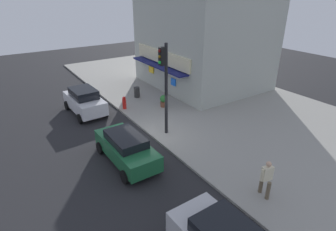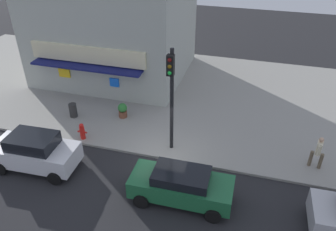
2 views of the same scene
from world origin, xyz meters
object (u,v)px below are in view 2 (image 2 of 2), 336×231
pedestrian (318,151)px  parked_car_green (181,185)px  potted_plant_by_doorway (123,110)px  parked_car_white (35,151)px  traffic_light (171,89)px  fire_hydrant (82,131)px  trash_can (73,110)px

pedestrian → parked_car_green: bearing=-147.2°
potted_plant_by_doorway → parked_car_white: bearing=-114.4°
pedestrian → parked_car_white: pedestrian is taller
traffic_light → fire_hydrant: bearing=-174.8°
fire_hydrant → parked_car_white: bearing=-113.2°
traffic_light → trash_can: size_ratio=6.46×
trash_can → parked_car_green: parked_car_green is taller
pedestrian → potted_plant_by_doorway: 10.44m
traffic_light → fire_hydrant: (-4.68, -0.43, -2.93)m
pedestrian → trash_can: bearing=176.1°
fire_hydrant → parked_car_green: bearing=-24.1°
traffic_light → fire_hydrant: traffic_light is taller
trash_can → potted_plant_by_doorway: bearing=14.9°
pedestrian → parked_car_green: 6.61m
potted_plant_by_doorway → parked_car_white: (-2.28, -5.02, 0.32)m
fire_hydrant → pedestrian: pedestrian is taller
traffic_light → pedestrian: 7.28m
pedestrian → parked_car_white: 13.03m
fire_hydrant → parked_car_green: parked_car_green is taller
traffic_light → potted_plant_by_doorway: 5.00m
fire_hydrant → trash_can: (-1.55, 1.81, -0.04)m
parked_car_green → fire_hydrant: bearing=155.9°
fire_hydrant → potted_plant_by_doorway: size_ratio=1.06×
traffic_light → potted_plant_by_doorway: bearing=148.5°
trash_can → potted_plant_by_doorway: potted_plant_by_doorway is taller
fire_hydrant → trash_can: fire_hydrant is taller
pedestrian → potted_plant_by_doorway: size_ratio=1.93×
parked_car_green → pedestrian: bearing=32.8°
parked_car_white → potted_plant_by_doorway: bearing=65.6°
fire_hydrant → parked_car_green: 6.54m
trash_can → parked_car_green: 8.75m
trash_can → parked_car_white: 4.33m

